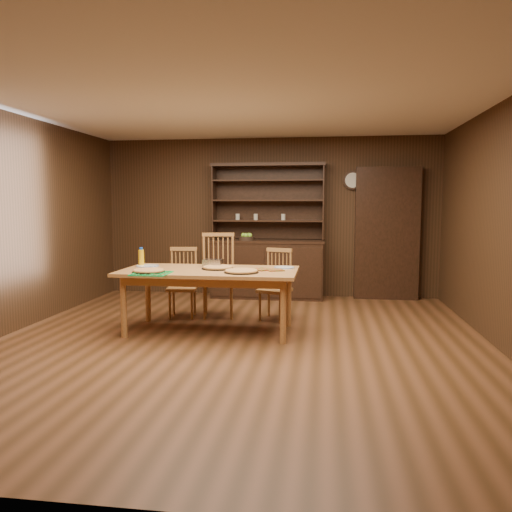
# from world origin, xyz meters

# --- Properties ---
(floor) EXTENTS (6.00, 6.00, 0.00)m
(floor) POSITION_xyz_m (0.00, 0.00, 0.00)
(floor) COLOR brown
(floor) RESTS_ON ground
(room_shell) EXTENTS (6.00, 6.00, 6.00)m
(room_shell) POSITION_xyz_m (0.00, 0.00, 1.58)
(room_shell) COLOR white
(room_shell) RESTS_ON floor
(china_hutch) EXTENTS (1.84, 0.52, 2.17)m
(china_hutch) POSITION_xyz_m (-0.00, 2.75, 0.60)
(china_hutch) COLOR #321A10
(china_hutch) RESTS_ON floor
(doorway) EXTENTS (1.00, 0.18, 2.10)m
(doorway) POSITION_xyz_m (1.90, 2.90, 1.05)
(doorway) COLOR #321A10
(doorway) RESTS_ON floor
(wall_clock) EXTENTS (0.30, 0.05, 0.30)m
(wall_clock) POSITION_xyz_m (1.35, 2.96, 1.90)
(wall_clock) COLOR #321A10
(wall_clock) RESTS_ON room_shell
(dining_table) EXTENTS (2.07, 1.04, 0.75)m
(dining_table) POSITION_xyz_m (-0.43, 0.47, 0.68)
(dining_table) COLOR #B2813E
(dining_table) RESTS_ON floor
(chair_left) EXTENTS (0.42, 0.41, 0.94)m
(chair_left) POSITION_xyz_m (-0.98, 1.24, 0.49)
(chair_left) COLOR #A87A39
(chair_left) RESTS_ON floor
(chair_center) EXTENTS (0.54, 0.52, 1.13)m
(chair_center) POSITION_xyz_m (-0.51, 1.36, 0.60)
(chair_center) COLOR #A87A39
(chair_center) RESTS_ON floor
(chair_right) EXTENTS (0.48, 0.47, 0.94)m
(chair_right) POSITION_xyz_m (0.30, 1.27, 0.49)
(chair_right) COLOR #A87A39
(chair_right) RESTS_ON floor
(pizza_left) EXTENTS (0.37, 0.37, 0.04)m
(pizza_left) POSITION_xyz_m (-1.06, 0.14, 0.77)
(pizza_left) COLOR black
(pizza_left) RESTS_ON dining_table
(pizza_right) EXTENTS (0.39, 0.39, 0.04)m
(pizza_right) POSITION_xyz_m (-0.01, 0.26, 0.77)
(pizza_right) COLOR black
(pizza_right) RESTS_ON dining_table
(pizza_center) EXTENTS (0.39, 0.39, 0.04)m
(pizza_center) POSITION_xyz_m (-0.34, 0.54, 0.77)
(pizza_center) COLOR black
(pizza_center) RESTS_ON dining_table
(cooling_rack) EXTENTS (0.47, 0.47, 0.02)m
(cooling_rack) POSITION_xyz_m (-0.98, 0.02, 0.76)
(cooling_rack) COLOR #0DB549
(cooling_rack) RESTS_ON dining_table
(plate_left) EXTENTS (0.28, 0.28, 0.02)m
(plate_left) POSITION_xyz_m (-1.25, 0.63, 0.76)
(plate_left) COLOR white
(plate_left) RESTS_ON dining_table
(plate_right) EXTENTS (0.25, 0.25, 0.02)m
(plate_right) POSITION_xyz_m (0.44, 0.72, 0.76)
(plate_right) COLOR white
(plate_right) RESTS_ON dining_table
(foil_dish) EXTENTS (0.24, 0.18, 0.09)m
(foil_dish) POSITION_xyz_m (-0.44, 0.74, 0.80)
(foil_dish) COLOR silver
(foil_dish) RESTS_ON dining_table
(juice_bottle) EXTENTS (0.07, 0.07, 0.23)m
(juice_bottle) POSITION_xyz_m (-1.35, 0.69, 0.86)
(juice_bottle) COLOR #DFA20B
(juice_bottle) RESTS_ON dining_table
(pot_holder_a) EXTENTS (0.24, 0.24, 0.01)m
(pot_holder_a) POSITION_xyz_m (0.35, 0.49, 0.76)
(pot_holder_a) COLOR #B21416
(pot_holder_a) RESTS_ON dining_table
(pot_holder_b) EXTENTS (0.28, 0.28, 0.02)m
(pot_holder_b) POSITION_xyz_m (0.19, 0.52, 0.76)
(pot_holder_b) COLOR #B21416
(pot_holder_b) RESTS_ON dining_table
(fruit_bowl) EXTENTS (0.25, 0.25, 0.12)m
(fruit_bowl) POSITION_xyz_m (-0.33, 2.69, 0.99)
(fruit_bowl) COLOR black
(fruit_bowl) RESTS_ON china_hutch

